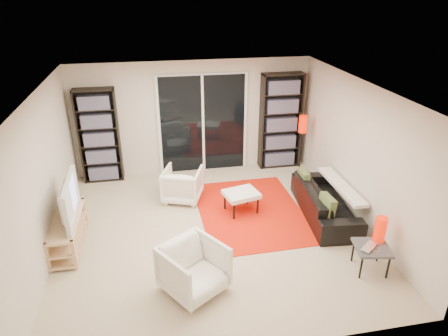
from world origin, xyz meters
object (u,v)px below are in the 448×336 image
(armchair_back, at_px, (183,184))
(side_table, at_px, (372,249))
(tv_stand, at_px, (68,232))
(sofa, at_px, (325,201))
(floor_lamp, at_px, (302,130))
(armchair_front, at_px, (194,269))
(ottoman, at_px, (241,195))
(bookshelf_right, at_px, (281,121))
(bookshelf_left, at_px, (99,136))

(armchair_back, relative_size, side_table, 1.27)
(side_table, bearing_deg, armchair_back, 133.55)
(tv_stand, xyz_separation_m, side_table, (4.38, -1.42, 0.09))
(sofa, bearing_deg, floor_lamp, 0.16)
(armchair_front, xyz_separation_m, floor_lamp, (2.69, 3.19, 0.65))
(sofa, bearing_deg, armchair_front, 126.13)
(ottoman, bearing_deg, bookshelf_right, 54.77)
(armchair_front, relative_size, side_table, 1.39)
(bookshelf_left, bearing_deg, sofa, -29.08)
(bookshelf_left, distance_m, ottoman, 3.21)
(sofa, distance_m, side_table, 1.54)
(tv_stand, distance_m, ottoman, 2.96)
(bookshelf_right, xyz_separation_m, ottoman, (-1.30, -1.84, -0.70))
(side_table, bearing_deg, bookshelf_left, 136.89)
(bookshelf_left, relative_size, sofa, 1.01)
(sofa, distance_m, armchair_back, 2.65)
(tv_stand, relative_size, armchair_back, 1.88)
(tv_stand, xyz_separation_m, armchair_front, (1.83, -1.36, 0.09))
(tv_stand, distance_m, floor_lamp, 4.93)
(side_table, bearing_deg, bookshelf_right, 92.61)
(floor_lamp, bearing_deg, armchair_front, -130.09)
(tv_stand, distance_m, armchair_back, 2.25)
(armchair_back, bearing_deg, floor_lamp, -146.15)
(armchair_back, xyz_separation_m, side_table, (2.46, -2.59, 0.04))
(tv_stand, xyz_separation_m, armchair_back, (1.92, 1.17, 0.06))
(armchair_front, bearing_deg, sofa, -2.62)
(ottoman, bearing_deg, sofa, -15.02)
(bookshelf_right, height_order, sofa, bookshelf_right)
(armchair_back, relative_size, armchair_front, 0.91)
(bookshelf_left, relative_size, side_table, 3.51)
(tv_stand, height_order, armchair_front, armchair_front)
(armchair_front, height_order, ottoman, armchair_front)
(bookshelf_left, height_order, tv_stand, bookshelf_left)
(armchair_back, height_order, armchair_front, armchair_front)
(tv_stand, height_order, floor_lamp, floor_lamp)
(ottoman, distance_m, side_table, 2.42)
(bookshelf_right, xyz_separation_m, tv_stand, (-4.21, -2.35, -0.79))
(ottoman, bearing_deg, floor_lamp, 39.35)
(sofa, height_order, ottoman, sofa)
(tv_stand, height_order, ottoman, tv_stand)
(armchair_back, bearing_deg, ottoman, 166.11)
(armchair_front, height_order, floor_lamp, floor_lamp)
(bookshelf_left, distance_m, bookshelf_right, 3.85)
(bookshelf_left, height_order, bookshelf_right, bookshelf_right)
(armchair_back, bearing_deg, armchair_front, 107.68)
(bookshelf_right, bearing_deg, armchair_back, -152.83)
(tv_stand, xyz_separation_m, ottoman, (2.91, 0.51, 0.08))
(side_table, height_order, floor_lamp, floor_lamp)
(ottoman, distance_m, floor_lamp, 2.18)
(floor_lamp, bearing_deg, ottoman, -140.65)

